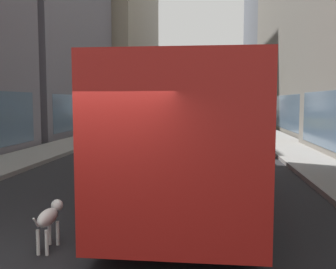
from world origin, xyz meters
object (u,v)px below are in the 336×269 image
at_px(car_blue_hatchback, 188,112).
at_px(dalmatian_dog, 49,217).
at_px(car_grey_wagon, 160,127).
at_px(transit_bus, 192,123).
at_px(car_yellow_taxi, 223,120).
at_px(car_white_van, 178,118).
at_px(car_black_suv, 169,115).
at_px(box_truck, 219,108).

bearing_deg(car_blue_hatchback, dalmatian_dog, -89.59).
bearing_deg(car_grey_wagon, dalmatian_dog, -88.85).
relative_size(transit_bus, car_blue_hatchback, 2.74).
bearing_deg(car_yellow_taxi, car_grey_wagon, -115.53).
height_order(transit_bus, dalmatian_dog, transit_bus).
distance_m(car_grey_wagon, car_white_van, 13.22).
height_order(car_blue_hatchback, car_black_suv, same).
distance_m(car_blue_hatchback, dalmatian_dog, 46.14).
distance_m(car_white_van, dalmatian_dog, 29.53).
xyz_separation_m(car_yellow_taxi, car_white_van, (-4.00, 4.84, -0.00)).
height_order(transit_bus, car_blue_hatchback, transit_bus).
bearing_deg(box_truck, car_white_van, -122.32).
bearing_deg(car_white_van, car_grey_wagon, -90.00).
relative_size(car_yellow_taxi, box_truck, 0.61).
height_order(box_truck, dalmatian_dog, box_truck).
distance_m(car_grey_wagon, car_yellow_taxi, 9.28).
distance_m(car_blue_hatchback, car_white_van, 16.61).
bearing_deg(car_yellow_taxi, dalmatian_dog, -98.46).
bearing_deg(car_grey_wagon, car_black_suv, 94.58).
relative_size(car_black_suv, box_truck, 0.64).
bearing_deg(car_blue_hatchback, car_white_van, -90.00).
relative_size(transit_bus, dalmatian_dog, 11.98).
distance_m(transit_bus, dalmatian_dog, 5.36).
bearing_deg(car_yellow_taxi, car_blue_hatchback, 100.56).
height_order(car_blue_hatchback, car_white_van, same).
bearing_deg(car_grey_wagon, car_yellow_taxi, 64.47).
xyz_separation_m(car_blue_hatchback, dalmatian_dog, (0.33, -46.14, -0.31)).
bearing_deg(car_black_suv, transit_bus, -82.77).
distance_m(car_blue_hatchback, car_black_suv, 9.97).
height_order(car_blue_hatchback, dalmatian_dog, car_blue_hatchback).
height_order(car_yellow_taxi, car_black_suv, same).
height_order(transit_bus, car_white_van, transit_bus).
bearing_deg(dalmatian_dog, transit_bus, 66.55).
xyz_separation_m(car_white_van, car_black_suv, (-1.60, 6.77, 0.00)).
relative_size(car_grey_wagon, car_blue_hatchback, 1.02).
xyz_separation_m(box_truck, dalmatian_dog, (-3.67, -35.85, -1.15)).
distance_m(transit_bus, car_black_suv, 31.79).
xyz_separation_m(transit_bus, box_truck, (1.60, 31.07, -0.11)).
xyz_separation_m(transit_bus, car_blue_hatchback, (-2.40, 41.36, -0.96)).
relative_size(transit_bus, car_black_suv, 2.41).
relative_size(car_grey_wagon, box_truck, 0.57).
xyz_separation_m(car_grey_wagon, car_blue_hatchback, (0.00, 29.83, -0.00)).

